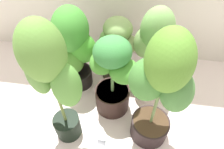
{
  "coord_description": "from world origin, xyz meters",
  "views": [
    {
      "loc": [
        0.16,
        -0.77,
        1.4
      ],
      "look_at": [
        0.02,
        0.2,
        0.33
      ],
      "focal_mm": 31.01,
      "sensor_mm": 36.0,
      "label": 1
    }
  ],
  "objects_px": {
    "potted_plant_back_center": "(118,50)",
    "potted_plant_center": "(113,77)",
    "potted_plant_front_right": "(160,89)",
    "hygrometer_box": "(101,145)",
    "potted_plant_front_left": "(53,80)",
    "potted_plant_back_right": "(151,50)",
    "potted_plant_back_left": "(73,45)"
  },
  "relations": [
    {
      "from": "potted_plant_back_right",
      "to": "potted_plant_back_left",
      "type": "xyz_separation_m",
      "value": [
        -0.6,
        -0.02,
        -0.01
      ]
    },
    {
      "from": "potted_plant_back_right",
      "to": "potted_plant_front_right",
      "type": "relative_size",
      "value": 0.87
    },
    {
      "from": "potted_plant_front_left",
      "to": "potted_plant_back_left",
      "type": "distance_m",
      "value": 0.53
    },
    {
      "from": "potted_plant_front_left",
      "to": "potted_plant_back_left",
      "type": "bearing_deg",
      "value": 96.38
    },
    {
      "from": "potted_plant_front_left",
      "to": "hygrometer_box",
      "type": "bearing_deg",
      "value": -16.59
    },
    {
      "from": "potted_plant_back_left",
      "to": "potted_plant_front_right",
      "type": "bearing_deg",
      "value": -32.85
    },
    {
      "from": "potted_plant_back_right",
      "to": "potted_plant_back_center",
      "type": "height_order",
      "value": "potted_plant_back_right"
    },
    {
      "from": "potted_plant_front_left",
      "to": "potted_plant_front_right",
      "type": "xyz_separation_m",
      "value": [
        0.59,
        0.08,
        -0.08
      ]
    },
    {
      "from": "potted_plant_back_center",
      "to": "potted_plant_center",
      "type": "xyz_separation_m",
      "value": [
        0.01,
        -0.36,
        0.05
      ]
    },
    {
      "from": "potted_plant_back_center",
      "to": "potted_plant_front_right",
      "type": "bearing_deg",
      "value": -61.32
    },
    {
      "from": "hygrometer_box",
      "to": "potted_plant_back_left",
      "type": "bearing_deg",
      "value": 32.92
    },
    {
      "from": "potted_plant_back_center",
      "to": "potted_plant_front_right",
      "type": "height_order",
      "value": "potted_plant_front_right"
    },
    {
      "from": "potted_plant_front_right",
      "to": "hygrometer_box",
      "type": "bearing_deg",
      "value": -154.82
    },
    {
      "from": "potted_plant_center",
      "to": "potted_plant_back_left",
      "type": "height_order",
      "value": "potted_plant_back_left"
    },
    {
      "from": "hygrometer_box",
      "to": "potted_plant_front_left",
      "type": "bearing_deg",
      "value": 77.93
    },
    {
      "from": "potted_plant_back_right",
      "to": "potted_plant_back_center",
      "type": "relative_size",
      "value": 1.3
    },
    {
      "from": "potted_plant_back_center",
      "to": "potted_plant_front_left",
      "type": "bearing_deg",
      "value": -113.38
    },
    {
      "from": "potted_plant_back_center",
      "to": "potted_plant_back_left",
      "type": "bearing_deg",
      "value": -156.0
    },
    {
      "from": "potted_plant_back_center",
      "to": "hygrometer_box",
      "type": "bearing_deg",
      "value": -92.01
    },
    {
      "from": "potted_plant_back_right",
      "to": "hygrometer_box",
      "type": "distance_m",
      "value": 0.8
    },
    {
      "from": "potted_plant_front_left",
      "to": "potted_plant_center",
      "type": "bearing_deg",
      "value": 44.4
    },
    {
      "from": "potted_plant_back_center",
      "to": "potted_plant_back_left",
      "type": "relative_size",
      "value": 0.81
    },
    {
      "from": "potted_plant_back_center",
      "to": "potted_plant_center",
      "type": "relative_size",
      "value": 0.88
    },
    {
      "from": "potted_plant_back_center",
      "to": "potted_plant_front_left",
      "type": "height_order",
      "value": "potted_plant_front_left"
    },
    {
      "from": "hygrometer_box",
      "to": "potted_plant_back_center",
      "type": "bearing_deg",
      "value": 2.52
    },
    {
      "from": "potted_plant_center",
      "to": "hygrometer_box",
      "type": "xyz_separation_m",
      "value": [
        -0.04,
        -0.36,
        -0.35
      ]
    },
    {
      "from": "potted_plant_front_right",
      "to": "hygrometer_box",
      "type": "height_order",
      "value": "potted_plant_front_right"
    },
    {
      "from": "potted_plant_back_right",
      "to": "potted_plant_back_left",
      "type": "distance_m",
      "value": 0.6
    },
    {
      "from": "potted_plant_back_left",
      "to": "hygrometer_box",
      "type": "bearing_deg",
      "value": -61.61
    },
    {
      "from": "potted_plant_front_right",
      "to": "potted_plant_center",
      "type": "distance_m",
      "value": 0.4
    },
    {
      "from": "potted_plant_front_right",
      "to": "potted_plant_back_right",
      "type": "bearing_deg",
      "value": 95.65
    },
    {
      "from": "potted_plant_back_left",
      "to": "potted_plant_center",
      "type": "bearing_deg",
      "value": -31.81
    }
  ]
}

